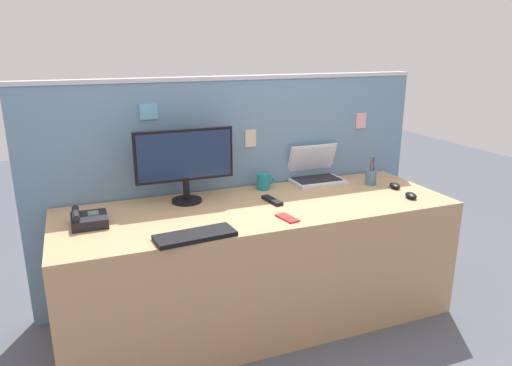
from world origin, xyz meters
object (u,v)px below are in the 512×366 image
object	(u,v)px
desk_phone	(88,219)
pen_cup	(371,177)
desktop_monitor	(185,159)
keyboard_main	(195,236)
laptop	(315,172)
cell_phone_red_case	(287,218)
coffee_mug	(264,181)
computer_mouse_left_hand	(395,186)
tv_remote	(272,200)
computer_mouse_right_hand	(411,195)

from	to	relation	value
desk_phone	pen_cup	world-z (taller)	pen_cup
desktop_monitor	keyboard_main	distance (m)	0.60
pen_cup	laptop	bearing A→B (deg)	145.48
desktop_monitor	cell_phone_red_case	bearing A→B (deg)	-48.20
laptop	cell_phone_red_case	size ratio (longest dim) A/B	2.39
desk_phone	coffee_mug	xyz separation A→B (m)	(1.05, 0.24, 0.02)
desktop_monitor	cell_phone_red_case	xyz separation A→B (m)	(0.42, -0.47, -0.25)
desktop_monitor	coffee_mug	size ratio (longest dim) A/B	4.68
desktop_monitor	pen_cup	world-z (taller)	desktop_monitor
laptop	cell_phone_red_case	xyz separation A→B (m)	(-0.47, -0.58, -0.06)
desktop_monitor	desk_phone	bearing A→B (deg)	-161.42
desktop_monitor	keyboard_main	xyz separation A→B (m)	(-0.09, -0.54, -0.24)
keyboard_main	computer_mouse_left_hand	size ratio (longest dim) A/B	3.79
laptop	coffee_mug	world-z (taller)	laptop
computer_mouse_left_hand	pen_cup	distance (m)	0.16
laptop	pen_cup	world-z (taller)	laptop
computer_mouse_left_hand	pen_cup	world-z (taller)	pen_cup
keyboard_main	tv_remote	xyz separation A→B (m)	(0.54, 0.35, -0.00)
cell_phone_red_case	pen_cup	bearing A→B (deg)	14.18
desktop_monitor	pen_cup	distance (m)	1.21
laptop	computer_mouse_left_hand	world-z (taller)	laptop
laptop	keyboard_main	xyz separation A→B (m)	(-0.98, -0.64, -0.05)
desk_phone	coffee_mug	distance (m)	1.08
laptop	keyboard_main	world-z (taller)	laptop
laptop	pen_cup	distance (m)	0.36
laptop	pen_cup	bearing A→B (deg)	-34.52
coffee_mug	desk_phone	bearing A→B (deg)	-167.02
keyboard_main	coffee_mug	bearing A→B (deg)	39.99
desktop_monitor	computer_mouse_right_hand	distance (m)	1.34
pen_cup	tv_remote	bearing A→B (deg)	-172.76
desk_phone	computer_mouse_left_hand	world-z (taller)	desk_phone
desk_phone	coffee_mug	world-z (taller)	coffee_mug
laptop	computer_mouse_left_hand	xyz separation A→B (m)	(0.39, -0.33, -0.04)
tv_remote	coffee_mug	size ratio (longest dim) A/B	1.42
cell_phone_red_case	desk_phone	bearing A→B (deg)	151.91
keyboard_main	cell_phone_red_case	distance (m)	0.51
desk_phone	pen_cup	distance (m)	1.74
desktop_monitor	coffee_mug	bearing A→B (deg)	6.65
cell_phone_red_case	computer_mouse_right_hand	bearing A→B (deg)	-8.47
pen_cup	coffee_mug	xyz separation A→B (m)	(-0.68, 0.16, 0.00)
desk_phone	cell_phone_red_case	size ratio (longest dim) A/B	1.33
computer_mouse_left_hand	pen_cup	xyz separation A→B (m)	(-0.10, 0.13, 0.03)
desktop_monitor	computer_mouse_right_hand	bearing A→B (deg)	-18.85
coffee_mug	pen_cup	bearing A→B (deg)	-13.10
desk_phone	tv_remote	distance (m)	1.00
pen_cup	computer_mouse_left_hand	bearing A→B (deg)	-53.16
computer_mouse_left_hand	coffee_mug	bearing A→B (deg)	174.99
desk_phone	pen_cup	xyz separation A→B (m)	(1.74, 0.08, 0.02)
desk_phone	computer_mouse_right_hand	bearing A→B (deg)	-7.70
laptop	computer_mouse_left_hand	distance (m)	0.52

